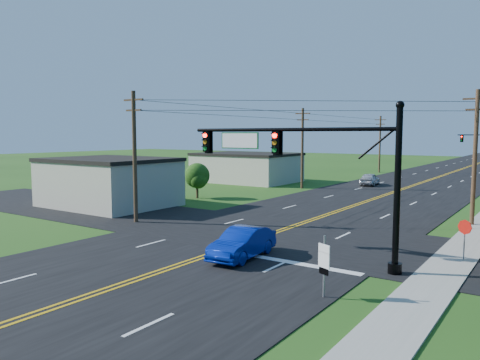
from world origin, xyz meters
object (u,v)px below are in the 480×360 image
Objects in this scene: signal_mast_main at (304,162)px; route_sign at (324,262)px; stop_sign at (465,231)px; blue_car at (243,244)px.

signal_mast_main is 6.46m from route_sign.
route_sign is at bearing -54.99° from signal_mast_main.
stop_sign is at bearing 92.08° from route_sign.
blue_car is 6.38m from route_sign.
stop_sign is (3.40, 8.49, 0.08)m from route_sign.
blue_car is (-2.47, -1.60, -4.01)m from signal_mast_main.
blue_car is at bearing 176.50° from route_sign.
route_sign is 1.17× the size of stop_sign.
stop_sign is at bearing 26.97° from blue_car.
signal_mast_main is 4.77× the size of route_sign.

